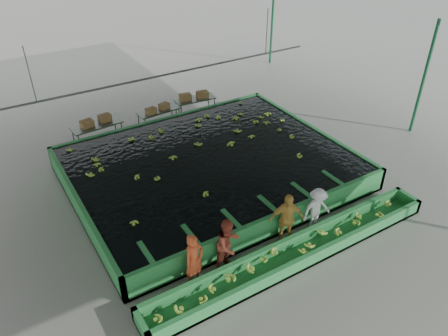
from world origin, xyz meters
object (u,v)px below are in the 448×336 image
worker_a (194,260)px  box_stack_mid (158,111)px  sorting_trough (296,253)px  packing_table_mid (159,119)px  flotation_tank (210,168)px  box_stack_left (96,124)px  worker_b (228,245)px  packing_table_right (195,107)px  box_stack_right (194,99)px  worker_c (286,219)px  packing_table_left (98,134)px  worker_d (317,209)px

worker_a → box_stack_mid: bearing=57.2°
sorting_trough → packing_table_mid: bearing=89.5°
flotation_tank → box_stack_left: 5.57m
worker_b → packing_table_right: worker_b is taller
worker_b → box_stack_left: bearing=78.9°
flotation_tank → packing_table_right: 5.49m
box_stack_left → box_stack_right: size_ratio=0.95×
worker_c → packing_table_right: bearing=101.5°
sorting_trough → worker_a: bearing=165.0°
sorting_trough → box_stack_mid: size_ratio=8.49×
packing_table_mid → flotation_tank: bearing=-91.1°
packing_table_mid → worker_c: bearing=-89.4°
worker_b → packing_table_left: worker_b is taller
box_stack_right → worker_a: bearing=-118.4°
worker_b → packing_table_right: bearing=50.3°
packing_table_mid → box_stack_left: box_stack_left is taller
flotation_tank → worker_a: bearing=-124.8°
packing_table_left → packing_table_mid: 2.88m
worker_d → box_stack_mid: worker_d is taller
worker_b → box_stack_right: 10.15m
packing_table_left → box_stack_right: 4.86m
flotation_tank → packing_table_mid: size_ratio=5.18×
worker_a → box_stack_right: (5.05, 9.35, 0.03)m
packing_table_right → packing_table_mid: bearing=-173.0°
packing_table_mid → packing_table_right: 2.03m
worker_b → packing_table_mid: bearing=61.2°
packing_table_right → box_stack_mid: (-2.08, -0.34, 0.44)m
packing_table_right → worker_d: bearing=-94.1°
worker_d → packing_table_mid: worker_d is taller
box_stack_left → worker_d: bearing=-65.3°
flotation_tank → box_stack_mid: size_ratio=8.49×
flotation_tank → box_stack_left: (-2.76, 4.81, 0.51)m
worker_d → packing_table_right: worker_d is taller
worker_d → box_stack_right: 9.37m
worker_d → box_stack_right: (0.61, 9.35, 0.11)m
packing_table_left → flotation_tank: bearing=-59.7°
box_stack_left → box_stack_mid: bearing=-1.8°
worker_c → flotation_tank: bearing=115.7°
worker_a → worker_c: size_ratio=0.94×
sorting_trough → packing_table_mid: 9.92m
worker_d → box_stack_right: size_ratio=1.10×
worker_c → box_stack_right: (1.86, 9.35, -0.03)m
worker_b → flotation_tank: bearing=49.7°
flotation_tank → box_stack_right: size_ratio=7.15×
worker_c → box_stack_left: bearing=131.0°
worker_c → packing_table_mid: size_ratio=0.94×
worker_a → worker_b: worker_b is taller
packing_table_left → worker_c: bearing=-71.8°
packing_table_mid → box_stack_mid: size_ratio=1.64×
worker_d → packing_table_right: (0.67, 9.37, -0.33)m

